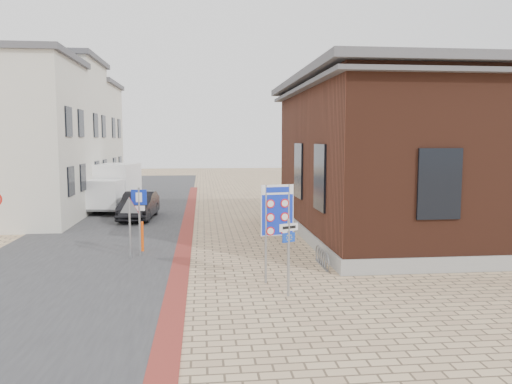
{
  "coord_description": "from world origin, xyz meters",
  "views": [
    {
      "loc": [
        -1.25,
        -13.6,
        4.15
      ],
      "look_at": [
        0.75,
        4.92,
        2.2
      ],
      "focal_mm": 35.0,
      "sensor_mm": 36.0,
      "label": 1
    }
  ],
  "objects": [
    {
      "name": "curb_strip",
      "position": [
        -2.0,
        10.0,
        0.01
      ],
      "size": [
        0.6,
        40.0,
        0.02
      ],
      "primitive_type": "cube",
      "color": "maroon",
      "rests_on": "ground"
    },
    {
      "name": "bollard",
      "position": [
        -3.5,
        5.0,
        0.57
      ],
      "size": [
        0.1,
        0.1,
        1.13
      ],
      "primitive_type": "cylinder",
      "rotation": [
        0.0,
        0.0,
        -0.01
      ],
      "color": "#FF530D",
      "rests_on": "ground"
    },
    {
      "name": "ground",
      "position": [
        0.0,
        0.0,
        0.0
      ],
      "size": [
        120.0,
        120.0,
        0.0
      ],
      "primitive_type": "plane",
      "color": "tan",
      "rests_on": "ground"
    },
    {
      "name": "townhouse_mid",
      "position": [
        -10.99,
        18.0,
        4.57
      ],
      "size": [
        7.4,
        6.4,
        9.1
      ],
      "color": "silver",
      "rests_on": "ground"
    },
    {
      "name": "townhouse_far",
      "position": [
        -10.99,
        24.0,
        4.17
      ],
      "size": [
        7.4,
        6.4,
        8.3
      ],
      "color": "silver",
      "rests_on": "ground"
    },
    {
      "name": "essen_sign",
      "position": [
        1.0,
        -0.8,
        1.35
      ],
      "size": [
        0.53,
        0.27,
        2.08
      ],
      "rotation": [
        0.0,
        0.0,
        0.42
      ],
      "color": "gray",
      "rests_on": "ground"
    },
    {
      "name": "sedan",
      "position": [
        -4.59,
        12.87,
        0.71
      ],
      "size": [
        1.81,
        4.42,
        1.42
      ],
      "primitive_type": "imported",
      "rotation": [
        0.0,
        0.0,
        -0.07
      ],
      "color": "black",
      "rests_on": "ground"
    },
    {
      "name": "road_strip",
      "position": [
        -5.5,
        15.0,
        0.01
      ],
      "size": [
        7.0,
        60.0,
        0.02
      ],
      "primitive_type": "cube",
      "color": "#38383A",
      "rests_on": "ground"
    },
    {
      "name": "bike_rack",
      "position": [
        2.65,
        2.2,
        0.26
      ],
      "size": [
        0.08,
        1.8,
        0.6
      ],
      "color": "slate",
      "rests_on": "ground"
    },
    {
      "name": "yield_sign",
      "position": [
        -3.8,
        4.0,
        1.6
      ],
      "size": [
        0.76,
        0.16,
        2.13
      ],
      "rotation": [
        0.0,
        0.0,
        -0.14
      ],
      "color": "gray",
      "rests_on": "ground"
    },
    {
      "name": "brick_building",
      "position": [
        8.99,
        7.0,
        3.49
      ],
      "size": [
        13.0,
        13.0,
        6.8
      ],
      "color": "gray",
      "rests_on": "ground"
    },
    {
      "name": "parking_sign",
      "position": [
        -3.5,
        4.3,
        1.68
      ],
      "size": [
        0.54,
        0.07,
        2.47
      ],
      "rotation": [
        0.0,
        0.0,
        -0.03
      ],
      "color": "gray",
      "rests_on": "ground"
    },
    {
      "name": "border_sign",
      "position": [
        0.89,
        0.5,
        2.07
      ],
      "size": [
        0.97,
        0.23,
        2.88
      ],
      "rotation": [
        0.0,
        0.0,
        0.18
      ],
      "color": "gray",
      "rests_on": "ground"
    },
    {
      "name": "box_truck",
      "position": [
        -6.48,
        16.37,
        1.4
      ],
      "size": [
        2.76,
        5.41,
        2.71
      ],
      "rotation": [
        0.0,
        0.0,
        -0.14
      ],
      "color": "slate",
      "rests_on": "ground"
    },
    {
      "name": "townhouse_near",
      "position": [
        -10.99,
        12.0,
        4.17
      ],
      "size": [
        7.4,
        6.4,
        8.3
      ],
      "color": "silver",
      "rests_on": "ground"
    }
  ]
}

